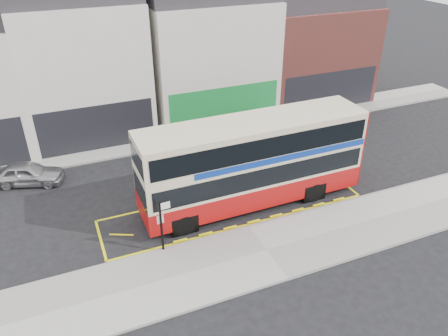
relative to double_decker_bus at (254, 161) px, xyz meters
name	(u,v)px	position (x,y,z in m)	size (l,w,h in m)	color
ground	(246,224)	(-1.22, -1.75, -2.53)	(120.00, 120.00, 0.00)	black
pavement	(267,251)	(-1.22, -4.05, -2.45)	(40.00, 4.00, 0.15)	#A7A59E
kerb	(249,227)	(-1.22, -2.12, -2.45)	(40.00, 0.15, 0.15)	gray
far_pavement	(180,136)	(-1.22, 9.25, -2.45)	(50.00, 3.00, 0.15)	#A7A59E
road_markings	(233,207)	(-1.22, -0.15, -2.52)	(14.00, 3.40, 0.01)	#FFF50D
terrace_left	(81,56)	(-6.72, 13.24, 2.79)	(8.00, 8.01, 11.80)	beige
terrace_green_shop	(205,47)	(2.28, 13.24, 2.54)	(9.00, 8.01, 11.30)	beige
terrace_right	(307,42)	(11.28, 13.24, 2.04)	(9.00, 8.01, 10.30)	#99453D
double_decker_bus	(254,161)	(0.00, 0.00, 0.00)	(12.05, 2.87, 4.81)	beige
bus_stop_post	(162,221)	(-5.58, -2.14, -0.77)	(0.66, 0.13, 2.65)	black
car_silver	(28,173)	(-11.20, 6.69, -1.86)	(1.59, 3.94, 1.34)	#A6A6AA
car_grey	(190,142)	(-1.21, 6.90, -1.87)	(1.40, 4.02, 1.32)	#393D40
car_white	(261,124)	(4.44, 7.68, -1.87)	(1.83, 4.50, 1.31)	silver
street_tree_right	(254,74)	(5.03, 10.28, 0.99)	(2.39, 2.39, 5.17)	black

